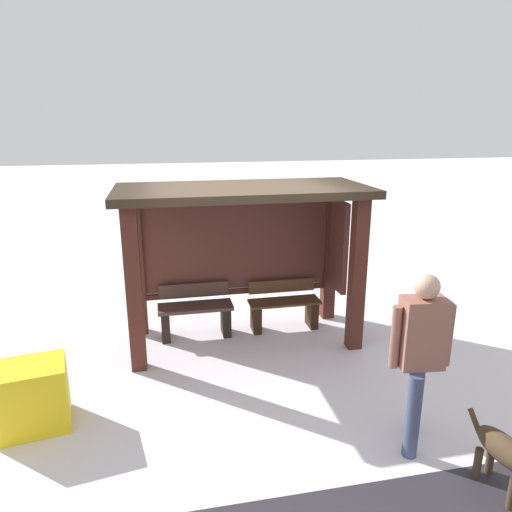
% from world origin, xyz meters
% --- Properties ---
extents(ground_plane, '(60.00, 60.00, 0.00)m').
position_xyz_m(ground_plane, '(0.00, 0.00, 0.00)').
color(ground_plane, silver).
extents(bus_shelter, '(3.40, 1.54, 2.25)m').
position_xyz_m(bus_shelter, '(0.08, 0.15, 1.64)').
color(bus_shelter, '#451F18').
rests_on(bus_shelter, ground).
extents(bench_left_inside, '(1.09, 0.40, 0.77)m').
position_xyz_m(bench_left_inside, '(-0.68, 0.27, 0.36)').
color(bench_left_inside, '#4B322B').
rests_on(bench_left_inside, ground).
extents(bench_center_inside, '(1.09, 0.37, 0.74)m').
position_xyz_m(bench_center_inside, '(0.68, 0.27, 0.33)').
color(bench_center_inside, '#51331F').
rests_on(bench_center_inside, ground).
extents(person_walking, '(0.60, 0.49, 1.77)m').
position_xyz_m(person_walking, '(1.23, -2.60, 1.04)').
color(person_walking, '#945E4E').
rests_on(person_walking, ground).
extents(dog, '(0.28, 0.91, 0.55)m').
position_xyz_m(dog, '(1.66, -3.37, 0.39)').
color(dog, '#453321').
rests_on(dog, ground).
extents(grit_bin, '(0.79, 0.67, 0.70)m').
position_xyz_m(grit_bin, '(-2.51, -1.55, 0.35)').
color(grit_bin, yellow).
rests_on(grit_bin, ground).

